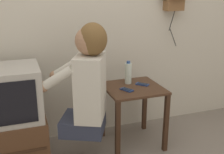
{
  "coord_description": "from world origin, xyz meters",
  "views": [
    {
      "loc": [
        -0.68,
        -1.49,
        1.51
      ],
      "look_at": [
        0.1,
        0.76,
        0.74
      ],
      "focal_mm": 45.0,
      "sensor_mm": 36.0,
      "label": 1
    }
  ],
  "objects_px": {
    "person": "(88,80)",
    "water_bottle": "(128,73)",
    "television": "(6,94)",
    "cell_phone_spare": "(142,84)",
    "cell_phone_held": "(127,90)"
  },
  "relations": [
    {
      "from": "cell_phone_held",
      "to": "television",
      "type": "bearing_deg",
      "value": 147.14
    },
    {
      "from": "cell_phone_spare",
      "to": "television",
      "type": "bearing_deg",
      "value": 136.89
    },
    {
      "from": "television",
      "to": "cell_phone_spare",
      "type": "distance_m",
      "value": 1.24
    },
    {
      "from": "person",
      "to": "television",
      "type": "bearing_deg",
      "value": 98.43
    },
    {
      "from": "cell_phone_spare",
      "to": "person",
      "type": "bearing_deg",
      "value": 154.93
    },
    {
      "from": "person",
      "to": "water_bottle",
      "type": "relative_size",
      "value": 4.2
    },
    {
      "from": "person",
      "to": "cell_phone_held",
      "type": "bearing_deg",
      "value": -50.76
    },
    {
      "from": "person",
      "to": "cell_phone_spare",
      "type": "height_order",
      "value": "person"
    },
    {
      "from": "television",
      "to": "cell_phone_spare",
      "type": "height_order",
      "value": "television"
    },
    {
      "from": "person",
      "to": "cell_phone_held",
      "type": "distance_m",
      "value": 0.43
    },
    {
      "from": "cell_phone_spare",
      "to": "water_bottle",
      "type": "bearing_deg",
      "value": 99.03
    },
    {
      "from": "television",
      "to": "cell_phone_held",
      "type": "relative_size",
      "value": 4.08
    },
    {
      "from": "cell_phone_spare",
      "to": "water_bottle",
      "type": "distance_m",
      "value": 0.17
    },
    {
      "from": "television",
      "to": "cell_phone_spare",
      "type": "relative_size",
      "value": 4.26
    },
    {
      "from": "television",
      "to": "water_bottle",
      "type": "bearing_deg",
      "value": 3.93
    }
  ]
}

